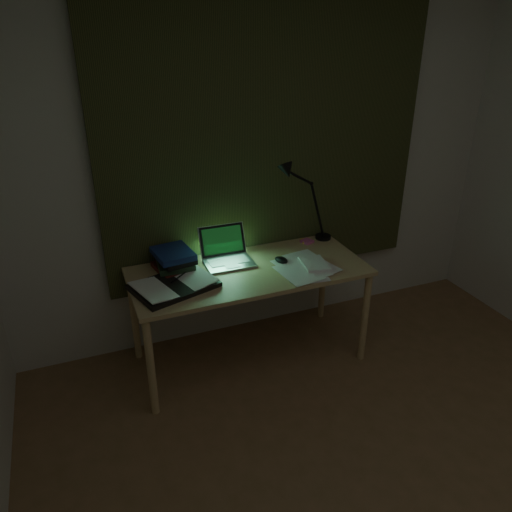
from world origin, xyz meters
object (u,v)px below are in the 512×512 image
Objects in this scene: desk at (249,315)px; open_textbook at (174,285)px; laptop at (229,249)px; loose_papers at (306,264)px; book_stack at (174,260)px; desk_lamp at (325,199)px.

open_textbook reaches higher than desk.
laptop reaches higher than loose_papers.
desk_lamp reaches higher than book_stack.
desk_lamp is at bearing 21.25° from desk.
open_textbook is 0.84m from loose_papers.
open_textbook is at bearing -153.24° from desk_lamp.
laptop is at bearing -157.51° from desk_lamp.
desk_lamp reaches higher than desk.
laptop is 0.79m from desk_lamp.
desk is at bearing -50.75° from laptop.
loose_papers is at bearing -22.91° from laptop.
book_stack reaches higher than desk.
desk_lamp is at bearing 4.92° from book_stack.
loose_papers is (0.35, -0.08, 0.35)m from desk.
desk is 0.62m from book_stack.
desk is 0.50m from loose_papers.
loose_papers is (0.44, -0.20, -0.10)m from laptop.
laptop is (-0.09, 0.11, 0.45)m from desk.
desk_lamp is at bearing 47.83° from loose_papers.
open_textbook is 1.28× the size of loose_papers.
open_textbook is at bearing 177.90° from loose_papers.
desk_lamp is (0.75, 0.14, 0.19)m from laptop.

